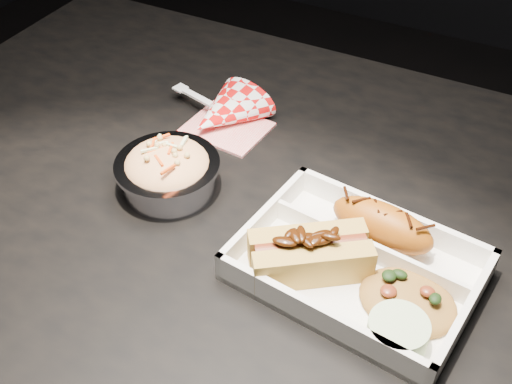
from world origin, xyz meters
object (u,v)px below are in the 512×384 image
at_px(food_tray, 357,269).
at_px(hotdog, 310,252).
at_px(dining_table, 273,262).
at_px(foil_coleslaw_cup, 168,170).
at_px(fried_pastry, 382,225).
at_px(napkin_fork, 224,114).

bearing_deg(food_tray, hotdog, -149.23).
bearing_deg(dining_table, foil_coleslaw_cup, -171.11).
relative_size(fried_pastry, napkin_fork, 0.74).
height_order(dining_table, foil_coleslaw_cup, foil_coleslaw_cup).
bearing_deg(food_tray, napkin_fork, 152.93).
relative_size(dining_table, hotdog, 8.62).
bearing_deg(foil_coleslaw_cup, fried_pastry, 6.03).
bearing_deg(food_tray, fried_pastry, 90.00).
xyz_separation_m(food_tray, napkin_fork, (-0.27, 0.18, 0.01)).
bearing_deg(napkin_fork, food_tray, -19.41).
bearing_deg(fried_pastry, foil_coleslaw_cup, -173.97).
distance_m(food_tray, foil_coleslaw_cup, 0.26).
relative_size(hotdog, foil_coleslaw_cup, 1.07).
bearing_deg(fried_pastry, food_tray, -96.89).
bearing_deg(napkin_fork, foil_coleslaw_cup, -72.31).
bearing_deg(foil_coleslaw_cup, hotdog, -12.56).
bearing_deg(fried_pastry, napkin_fork, 155.32).
bearing_deg(hotdog, napkin_fork, 101.97).
bearing_deg(dining_table, fried_pastry, 2.99).
distance_m(foil_coleslaw_cup, napkin_fork, 0.16).
bearing_deg(hotdog, foil_coleslaw_cup, 131.83).
bearing_deg(foil_coleslaw_cup, napkin_fork, 93.14).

